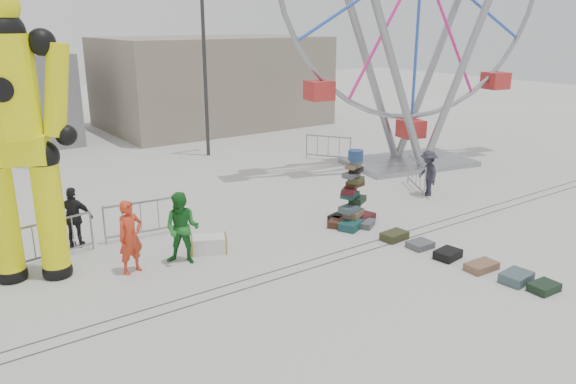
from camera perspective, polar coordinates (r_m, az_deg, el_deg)
ground at (r=14.00m, az=6.05°, el=-7.92°), size 90.00×90.00×0.00m
track_line_near at (r=14.41m, az=4.46°, el=-7.10°), size 40.00×0.04×0.01m
track_line_far at (r=14.69m, az=3.46°, el=-6.59°), size 40.00×0.04×0.01m
building_right at (r=33.44m, az=-7.75°, el=11.07°), size 12.00×8.00×5.00m
lamp_post_right at (r=25.29m, az=-8.31°, el=13.68°), size 1.41×0.25×8.00m
lamp_post_left at (r=24.90m, az=-25.34°, el=12.22°), size 1.41×0.25×8.00m
suitcase_tower at (r=16.88m, az=6.56°, el=-1.19°), size 1.73×1.50×2.28m
crash_test_dummy at (r=13.81m, az=-26.04°, el=5.84°), size 2.66×1.52×6.85m
steamer_trunk at (r=15.03m, az=-8.03°, el=-5.28°), size 1.07×0.88×0.43m
row_case_0 at (r=16.02m, az=10.75°, el=-4.39°), size 0.77×0.54×0.22m
row_case_1 at (r=15.63m, az=13.28°, el=-5.22°), size 0.64×0.53×0.17m
row_case_2 at (r=15.11m, az=15.93°, el=-6.10°), size 0.73×0.58×0.22m
row_case_3 at (r=14.71m, az=19.06°, el=-7.14°), size 0.83×0.52×0.19m
row_case_4 at (r=14.33m, az=22.18°, el=-8.03°), size 0.79×0.62×0.24m
row_case_5 at (r=14.13m, az=24.57°, el=-8.79°), size 0.69×0.51×0.19m
barricade_dummy_b at (r=15.48m, az=-22.66°, el=-4.50°), size 1.99×0.39×1.10m
barricade_dummy_c at (r=16.24m, az=-14.71°, el=-2.72°), size 2.00×0.34×1.10m
barricade_wheel_front at (r=20.70m, az=12.91°, el=1.67°), size 1.13×1.76×1.10m
barricade_wheel_back at (r=24.68m, az=4.10°, el=4.51°), size 1.19×1.72×1.10m
pedestrian_red at (r=14.01m, az=-15.72°, el=-4.42°), size 0.75×0.59×1.82m
pedestrian_green at (r=14.25m, az=-10.70°, el=-3.65°), size 1.13×1.12×1.85m
pedestrian_black at (r=16.05m, az=-20.89°, el=-2.45°), size 1.05×0.87×1.68m
pedestrian_grey at (r=20.10m, az=14.02°, el=1.88°), size 0.93×1.18×1.60m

